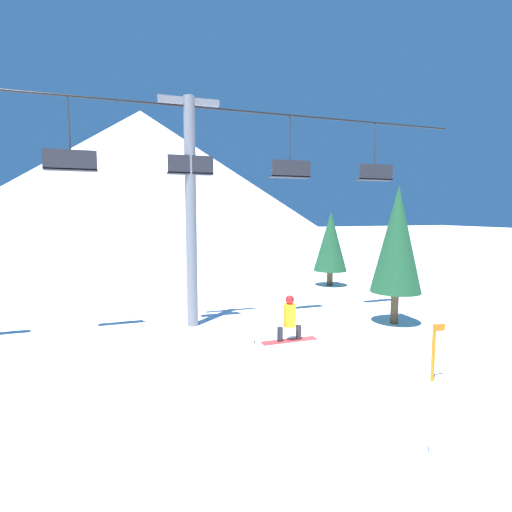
% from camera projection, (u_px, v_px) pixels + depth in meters
% --- Properties ---
extents(ground_plane, '(220.00, 220.00, 0.00)m').
position_uv_depth(ground_plane, '(348.00, 411.00, 9.44)').
color(ground_plane, white).
extents(mountain_ridge, '(71.44, 71.44, 23.08)m').
position_uv_depth(mountain_ridge, '(142.00, 175.00, 73.62)').
color(mountain_ridge, silver).
rests_on(mountain_ridge, ground_plane).
extents(snow_ramp, '(2.24, 3.63, 1.46)m').
position_uv_depth(snow_ramp, '(328.00, 391.00, 8.84)').
color(snow_ramp, white).
rests_on(snow_ramp, ground_plane).
extents(snowboarder, '(1.46, 0.32, 1.17)m').
position_uv_depth(snowboarder, '(290.00, 319.00, 9.96)').
color(snowboarder, '#B22D2D').
rests_on(snowboarder, snow_ramp).
extents(chairlift, '(25.55, 0.45, 9.22)m').
position_uv_depth(chairlift, '(191.00, 190.00, 15.96)').
color(chairlift, slate).
rests_on(chairlift, ground_plane).
extents(pine_tree_near, '(2.09, 2.09, 5.80)m').
position_uv_depth(pine_tree_near, '(397.00, 240.00, 16.54)').
color(pine_tree_near, '#4C3823').
rests_on(pine_tree_near, ground_plane).
extents(pine_tree_far, '(2.12, 2.12, 4.74)m').
position_uv_depth(pine_tree_far, '(331.00, 242.00, 25.42)').
color(pine_tree_far, '#4C3823').
rests_on(pine_tree_far, ground_plane).
extents(trail_marker, '(0.41, 0.10, 1.64)m').
position_uv_depth(trail_marker, '(434.00, 351.00, 11.01)').
color(trail_marker, orange).
rests_on(trail_marker, ground_plane).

